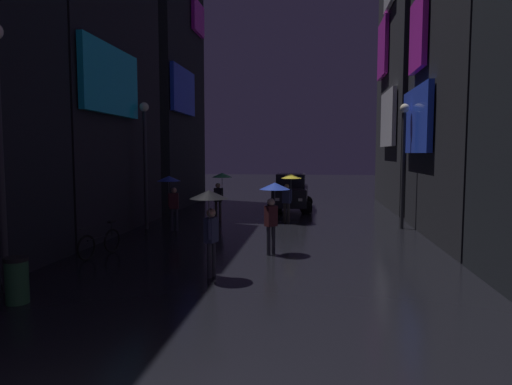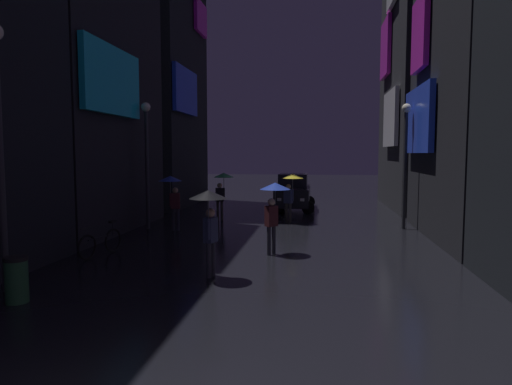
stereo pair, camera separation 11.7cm
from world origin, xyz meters
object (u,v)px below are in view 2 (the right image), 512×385
object	(u,v)px
streetlamp_left_far	(147,149)
trash_bin	(16,279)
pedestrian_foreground_left_blue	(172,188)
streetlamp_right_far	(405,150)
pedestrian_midstreet_left_yellow	(291,184)
car_distant	(293,193)
pedestrian_midstreet_centre_black	(209,209)
pedestrian_foreground_right_blue	(274,198)
pedestrian_far_right_green	(222,183)
bicycle_parked_at_storefront	(101,243)

from	to	relation	value
streetlamp_left_far	trash_bin	xyz separation A→B (m)	(0.70, -8.92, -2.67)
pedestrian_foreground_left_blue	streetlamp_right_far	bearing A→B (deg)	10.38
pedestrian_midstreet_left_yellow	car_distant	xyz separation A→B (m)	(-0.16, 4.37, -0.74)
pedestrian_midstreet_centre_black	pedestrian_foreground_right_blue	xyz separation A→B (m)	(1.26, 2.82, 0.00)
trash_bin	streetlamp_left_far	bearing A→B (deg)	94.49
streetlamp_left_far	pedestrian_far_right_green	bearing A→B (deg)	46.64
pedestrian_foreground_right_blue	streetlamp_right_far	size ratio (longest dim) A/B	0.43
bicycle_parked_at_storefront	car_distant	bearing A→B (deg)	66.50
pedestrian_far_right_green	bicycle_parked_at_storefront	xyz separation A→B (m)	(-2.05, -7.36, -1.28)
bicycle_parked_at_storefront	pedestrian_foreground_right_blue	bearing A→B (deg)	10.39
pedestrian_midstreet_centre_black	streetlamp_left_far	bearing A→B (deg)	121.60
pedestrian_midstreet_left_yellow	streetlamp_right_far	bearing A→B (deg)	-11.68
pedestrian_foreground_right_blue	pedestrian_foreground_left_blue	bearing A→B (deg)	140.29
bicycle_parked_at_storefront	streetlamp_right_far	size ratio (longest dim) A/B	0.36
pedestrian_midstreet_centre_black	pedestrian_midstreet_left_yellow	bearing A→B (deg)	81.03
pedestrian_foreground_left_blue	streetlamp_right_far	size ratio (longest dim) A/B	0.43
pedestrian_far_right_green	bicycle_parked_at_storefront	world-z (taller)	pedestrian_far_right_green
pedestrian_far_right_green	car_distant	world-z (taller)	pedestrian_far_right_green
pedestrian_foreground_right_blue	bicycle_parked_at_storefront	world-z (taller)	pedestrian_foreground_right_blue
pedestrian_foreground_left_blue	pedestrian_midstreet_left_yellow	size ratio (longest dim) A/B	1.00
streetlamp_right_far	pedestrian_midstreet_left_yellow	bearing A→B (deg)	168.32
bicycle_parked_at_storefront	pedestrian_midstreet_centre_black	bearing A→B (deg)	-27.32
pedestrian_midstreet_left_yellow	streetlamp_left_far	world-z (taller)	streetlamp_left_far
pedestrian_foreground_right_blue	streetlamp_right_far	world-z (taller)	streetlamp_right_far
pedestrian_midstreet_centre_black	bicycle_parked_at_storefront	xyz separation A→B (m)	(-3.70, 1.91, -1.28)
pedestrian_midstreet_left_yellow	streetlamp_right_far	world-z (taller)	streetlamp_right_far
pedestrian_midstreet_left_yellow	bicycle_parked_at_storefront	size ratio (longest dim) A/B	1.19
bicycle_parked_at_storefront	streetlamp_left_far	world-z (taller)	streetlamp_left_far
pedestrian_midstreet_centre_black	pedestrian_midstreet_left_yellow	size ratio (longest dim) A/B	1.00
streetlamp_right_far	trash_bin	distance (m)	14.09
pedestrian_foreground_right_blue	car_distant	size ratio (longest dim) A/B	0.51
pedestrian_foreground_right_blue	pedestrian_far_right_green	xyz separation A→B (m)	(-2.91, 6.45, 0.00)
car_distant	streetlamp_left_far	xyz separation A→B (m)	(-5.36, -6.63, 2.21)
pedestrian_foreground_right_blue	trash_bin	xyz separation A→B (m)	(-4.67, -5.07, -1.20)
pedestrian_foreground_left_blue	bicycle_parked_at_storefront	distance (m)	4.69
pedestrian_midstreet_left_yellow	bicycle_parked_at_storefront	bearing A→B (deg)	-126.06
pedestrian_foreground_left_blue	pedestrian_far_right_green	size ratio (longest dim) A/B	1.00
car_distant	pedestrian_far_right_green	bearing A→B (deg)	-125.76
streetlamp_left_far	streetlamp_right_far	bearing A→B (deg)	7.56
pedestrian_foreground_right_blue	pedestrian_midstreet_left_yellow	xyz separation A→B (m)	(0.15, 6.11, 0.00)
bicycle_parked_at_storefront	streetlamp_left_far	xyz separation A→B (m)	(-0.40, 4.76, 2.75)
pedestrian_midstreet_centre_black	streetlamp_right_far	xyz separation A→B (m)	(5.90, 8.00, 1.44)
streetlamp_right_far	trash_bin	xyz separation A→B (m)	(-9.30, -10.25, -2.64)
bicycle_parked_at_storefront	streetlamp_right_far	distance (m)	11.69
streetlamp_right_far	pedestrian_foreground_left_blue	bearing A→B (deg)	-169.62
pedestrian_foreground_right_blue	streetlamp_left_far	world-z (taller)	streetlamp_left_far
streetlamp_right_far	car_distant	bearing A→B (deg)	131.21
pedestrian_far_right_green	bicycle_parked_at_storefront	bearing A→B (deg)	-105.57
bicycle_parked_at_storefront	trash_bin	world-z (taller)	bicycle_parked_at_storefront
car_distant	pedestrian_foreground_right_blue	bearing A→B (deg)	-89.95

